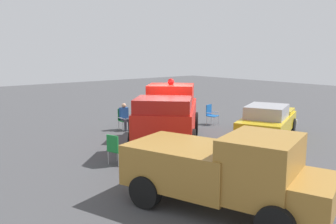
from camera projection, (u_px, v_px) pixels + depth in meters
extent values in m
plane|color=#424244|center=(172.00, 140.00, 14.95)|extent=(60.00, 60.00, 0.00)
cylinder|color=black|center=(150.00, 123.00, 16.03)|extent=(0.95, 0.97, 1.04)
cylinder|color=black|center=(194.00, 124.00, 15.82)|extent=(0.95, 0.97, 1.04)
cylinder|color=black|center=(135.00, 142.00, 12.60)|extent=(0.95, 0.97, 1.04)
cylinder|color=black|center=(191.00, 144.00, 12.39)|extent=(0.95, 0.97, 1.04)
cube|color=red|center=(168.00, 119.00, 14.12)|extent=(4.91, 4.99, 1.10)
cube|color=red|center=(174.00, 111.00, 16.94)|extent=(1.89, 1.87, 0.84)
cube|color=red|center=(171.00, 93.00, 15.10)|extent=(2.55, 2.54, 0.76)
cube|color=#B21914|center=(163.00, 106.00, 12.48)|extent=(2.59, 2.58, 0.60)
cube|color=silver|center=(175.00, 109.00, 17.38)|extent=(1.12, 1.08, 0.64)
cube|color=silver|center=(175.00, 117.00, 17.55)|extent=(1.75, 1.70, 0.24)
sphere|color=white|center=(160.00, 107.00, 17.45)|extent=(0.37, 0.37, 0.26)
sphere|color=white|center=(191.00, 108.00, 17.28)|extent=(0.37, 0.37, 0.26)
sphere|color=red|center=(171.00, 82.00, 15.01)|extent=(0.40, 0.40, 0.28)
cylinder|color=black|center=(256.00, 122.00, 17.04)|extent=(0.50, 0.73, 0.68)
cylinder|color=black|center=(292.00, 126.00, 16.30)|extent=(0.50, 0.73, 0.68)
cylinder|color=black|center=(240.00, 135.00, 14.50)|extent=(0.50, 0.73, 0.68)
cylinder|color=black|center=(281.00, 139.00, 13.76)|extent=(0.50, 0.73, 0.68)
cube|color=gold|center=(268.00, 124.00, 15.35)|extent=(3.28, 4.57, 0.64)
cube|color=gold|center=(274.00, 111.00, 16.56)|extent=(2.05, 1.92, 0.20)
cube|color=#99999E|center=(267.00, 112.00, 14.99)|extent=(2.17, 2.35, 0.56)
cube|color=silver|center=(277.00, 120.00, 17.30)|extent=(1.81, 0.88, 0.20)
cylinder|color=black|center=(297.00, 194.00, 8.26)|extent=(0.85, 0.51, 0.80)
cylinder|color=black|center=(182.00, 171.00, 9.90)|extent=(0.85, 0.51, 0.80)
cylinder|color=black|center=(145.00, 192.00, 8.43)|extent=(0.85, 0.51, 0.80)
cube|color=olive|center=(186.00, 164.00, 8.75)|extent=(3.15, 2.63, 1.00)
cube|color=olive|center=(261.00, 167.00, 7.71)|extent=(1.98, 2.17, 1.40)
cube|color=olive|center=(313.00, 195.00, 7.20)|extent=(1.37, 1.89, 0.64)
cylinder|color=#B7BABF|center=(131.00, 126.00, 16.84)|extent=(0.03, 0.03, 0.44)
cylinder|color=#B7BABF|center=(123.00, 127.00, 16.60)|extent=(0.03, 0.03, 0.44)
cylinder|color=#B7BABF|center=(127.00, 124.00, 17.20)|extent=(0.03, 0.03, 0.44)
cylinder|color=#B7BABF|center=(119.00, 125.00, 16.96)|extent=(0.03, 0.03, 0.44)
cube|color=#1E7F38|center=(125.00, 121.00, 16.86)|extent=(0.53, 0.53, 0.04)
cube|color=#1E7F38|center=(122.00, 114.00, 17.01)|extent=(0.09, 0.48, 0.56)
cube|color=#B7BABF|center=(129.00, 117.00, 16.97)|extent=(0.44, 0.08, 0.03)
cube|color=#B7BABF|center=(120.00, 118.00, 16.70)|extent=(0.44, 0.08, 0.03)
cylinder|color=#B7BABF|center=(218.00, 120.00, 18.23)|extent=(0.03, 0.03, 0.44)
cylinder|color=#B7BABF|center=(214.00, 121.00, 17.89)|extent=(0.03, 0.03, 0.44)
cylinder|color=#B7BABF|center=(211.00, 119.00, 18.50)|extent=(0.03, 0.03, 0.44)
cylinder|color=#B7BABF|center=(207.00, 120.00, 18.15)|extent=(0.03, 0.03, 0.44)
cube|color=#1959A5|center=(213.00, 116.00, 18.15)|extent=(0.57, 0.57, 0.04)
cube|color=#1959A5|center=(209.00, 110.00, 18.25)|extent=(0.14, 0.48, 0.56)
cube|color=#B7BABF|center=(215.00, 112.00, 18.31)|extent=(0.44, 0.13, 0.03)
cube|color=#B7BABF|center=(210.00, 113.00, 17.94)|extent=(0.44, 0.13, 0.03)
cylinder|color=#B7BABF|center=(117.00, 155.00, 12.09)|extent=(0.03, 0.03, 0.44)
cylinder|color=#B7BABF|center=(127.00, 157.00, 11.86)|extent=(0.03, 0.03, 0.44)
cylinder|color=#B7BABF|center=(108.00, 158.00, 11.73)|extent=(0.03, 0.03, 0.44)
cylinder|color=#B7BABF|center=(118.00, 160.00, 11.49)|extent=(0.03, 0.03, 0.44)
cube|color=#1E7F38|center=(118.00, 150.00, 11.75)|extent=(0.60, 0.60, 0.04)
cube|color=#1E7F38|center=(112.00, 144.00, 11.51)|extent=(0.47, 0.18, 0.56)
cube|color=#B7BABF|center=(112.00, 145.00, 11.86)|extent=(0.16, 0.43, 0.03)
cube|color=#B7BABF|center=(123.00, 147.00, 11.60)|extent=(0.16, 0.43, 0.03)
cylinder|color=#383842|center=(129.00, 126.00, 16.74)|extent=(0.14, 0.14, 0.45)
cylinder|color=#383842|center=(126.00, 127.00, 16.62)|extent=(0.14, 0.14, 0.45)
cube|color=#383842|center=(128.00, 120.00, 16.82)|extent=(0.45, 0.19, 0.13)
cube|color=#383842|center=(124.00, 120.00, 16.71)|extent=(0.45, 0.19, 0.13)
cube|color=#1E478C|center=(124.00, 113.00, 16.88)|extent=(0.26, 0.42, 0.54)
sphere|color=tan|center=(124.00, 106.00, 16.80)|extent=(0.24, 0.24, 0.22)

